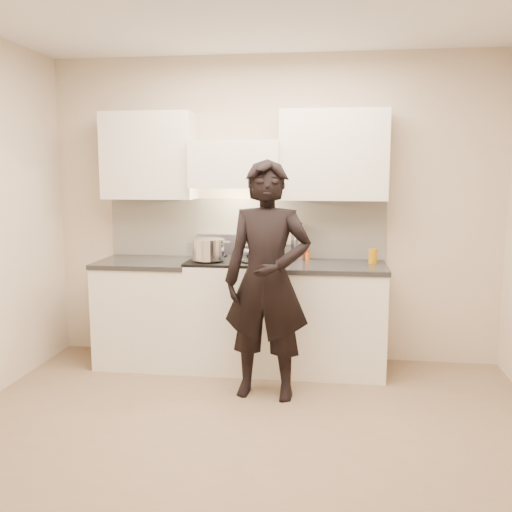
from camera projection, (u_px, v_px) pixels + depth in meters
The scene contains 11 objects.
ground_plane at pixel (243, 443), 3.59m from camera, with size 4.00×4.00×0.00m, color #7D6851.
room_shell at pixel (242, 186), 3.73m from camera, with size 4.04×3.54×2.70m.
stove at pixel (234, 313), 4.96m from camera, with size 0.76×0.65×0.96m.
counter_right at pixel (330, 317), 4.85m from camera, with size 0.92×0.67×0.92m.
counter_left at pixel (148, 311), 5.06m from camera, with size 0.82×0.67×0.92m.
wok at pixel (258, 244), 4.99m from camera, with size 0.38×0.46×0.31m.
stock_pot at pixel (208, 249), 4.75m from camera, with size 0.37×0.28×0.18m.
utensil_crock at pixel (298, 248), 5.04m from camera, with size 0.12×0.12×0.33m.
spice_jar at pixel (307, 255), 5.01m from camera, with size 0.04×0.04×0.09m.
oil_glass at pixel (373, 256), 4.81m from camera, with size 0.07×0.07×0.13m.
person at pixel (267, 281), 4.22m from camera, with size 0.65×0.43×1.78m, color black.
Camera 1 is at (0.53, -3.33, 1.70)m, focal length 40.00 mm.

